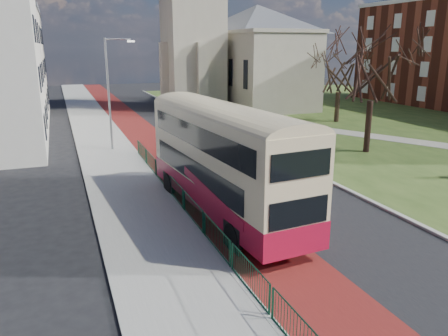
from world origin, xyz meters
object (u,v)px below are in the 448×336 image
streetlamp (110,88)px  winter_tree_far (340,68)px  bus (223,156)px  winter_tree_near (374,58)px

streetlamp → winter_tree_far: (23.12, 5.02, 0.82)m
bus → streetlamp: bearing=96.7°
bus → winter_tree_near: bearing=24.2°
bus → winter_tree_near: 16.70m
winter_tree_far → streetlamp: bearing=-167.7°
bus → winter_tree_far: bearing=40.2°
streetlamp → winter_tree_far: bearing=12.3°
winter_tree_near → winter_tree_far: (5.88, 12.20, -1.29)m
winter_tree_far → winter_tree_near: bearing=-115.7°
bus → winter_tree_far: size_ratio=1.53×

